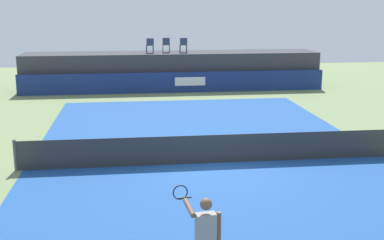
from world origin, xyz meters
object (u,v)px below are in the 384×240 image
Objects in this scene: spectator_chair_far_left at (150,45)px; spectator_chair_left at (166,44)px; net_post_near at (15,155)px; tennis_player at (205,240)px; spectator_chair_center at (183,44)px.

spectator_chair_left is at bearing 16.50° from spectator_chair_far_left.
net_post_near is 8.79m from tennis_player.
spectator_chair_center is 0.89× the size of net_post_near.
spectator_chair_far_left is 0.50× the size of tennis_player.
spectator_chair_far_left is 1.00× the size of spectator_chair_left.
net_post_near is at bearing -114.52° from spectator_chair_center.
spectator_chair_far_left reaches higher than net_post_near.
spectator_chair_center is at bearing 2.81° from spectator_chair_far_left.
spectator_chair_center is 16.79m from net_post_near.
spectator_chair_far_left is at bearing -177.19° from spectator_chair_center.
spectator_chair_far_left is at bearing 90.11° from tennis_player.
tennis_player is at bearing -89.89° from spectator_chair_far_left.
spectator_chair_far_left and spectator_chair_left have the same top height.
spectator_chair_far_left is 0.89× the size of net_post_near.
spectator_chair_left is 22.71m from tennis_player.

